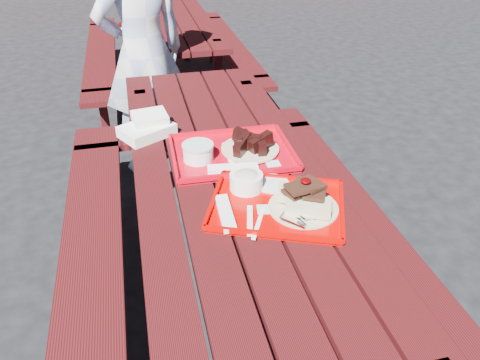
% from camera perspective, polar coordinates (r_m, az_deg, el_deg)
% --- Properties ---
extents(ground, '(60.00, 60.00, 0.00)m').
position_cam_1_polar(ground, '(2.31, -0.89, -15.41)').
color(ground, black).
rests_on(ground, ground).
extents(picnic_table_near, '(1.41, 2.40, 0.75)m').
position_cam_1_polar(picnic_table_near, '(1.93, -1.03, -4.18)').
color(picnic_table_near, '#400C0D').
rests_on(picnic_table_near, ground).
extents(picnic_table_far, '(1.41, 2.40, 0.75)m').
position_cam_1_polar(picnic_table_far, '(4.48, -9.16, 17.17)').
color(picnic_table_far, '#400C0D').
rests_on(picnic_table_far, ground).
extents(near_tray, '(0.55, 0.50, 0.14)m').
position_cam_1_polar(near_tray, '(1.64, 4.61, -2.07)').
color(near_tray, '#B10200').
rests_on(near_tray, picnic_table_near).
extents(far_tray, '(0.51, 0.40, 0.08)m').
position_cam_1_polar(far_tray, '(1.93, -1.18, 3.45)').
color(far_tray, '#BA0214').
rests_on(far_tray, picnic_table_near).
extents(white_cloth, '(0.27, 0.25, 0.09)m').
position_cam_1_polar(white_cloth, '(2.15, -11.19, 6.38)').
color(white_cloth, white).
rests_on(white_cloth, picnic_table_near).
extents(person, '(0.69, 0.57, 1.62)m').
position_cam_1_polar(person, '(3.09, -11.70, 14.85)').
color(person, '#9AABD2').
rests_on(person, ground).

